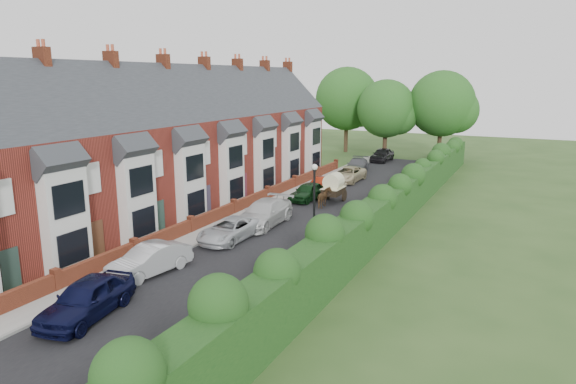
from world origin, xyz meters
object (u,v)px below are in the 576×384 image
at_px(car_green, 308,192).
at_px(car_red, 322,186).
at_px(car_silver_a, 150,260).
at_px(car_white, 264,213).
at_px(car_black, 382,155).
at_px(car_grey, 357,165).
at_px(car_navy, 87,299).
at_px(car_silver_b, 230,230).
at_px(car_beige, 348,174).
at_px(lamppost, 314,199).
at_px(horse, 324,198).
at_px(horse_cart, 334,186).

distance_m(car_green, car_red, 2.76).
distance_m(car_silver_a, car_white, 10.09).
distance_m(car_white, car_green, 7.61).
height_order(car_white, car_black, car_white).
height_order(car_green, car_grey, car_green).
distance_m(car_navy, car_black, 43.75).
xyz_separation_m(car_silver_b, car_beige, (0.29, 19.78, 0.04)).
distance_m(car_navy, car_white, 14.79).
height_order(lamppost, car_green, lamppost).
bearing_deg(car_green, car_grey, 98.63).
height_order(car_beige, car_black, car_black).
relative_size(car_black, horse, 2.63).
bearing_deg(car_red, car_white, -78.56).
relative_size(car_white, horse_cart, 1.73).
height_order(car_black, horse_cart, horse_cart).
distance_m(car_navy, car_beige, 30.84).
distance_m(car_silver_b, horse_cart, 11.87).
bearing_deg(car_silver_b, car_black, 91.73).
height_order(car_silver_b, car_green, car_green).
height_order(car_grey, car_black, car_black).
distance_m(lamppost, horse, 11.61).
bearing_deg(car_navy, car_black, 80.95).
xyz_separation_m(car_green, horse_cart, (2.02, 0.33, 0.62)).
xyz_separation_m(car_white, horse, (1.77, 6.08, -0.08)).
height_order(car_silver_a, car_beige, car_silver_a).
bearing_deg(car_white, horse_cart, 75.93).
bearing_deg(car_red, horse_cart, -40.79).
bearing_deg(car_black, car_beige, -85.49).
relative_size(lamppost, car_green, 1.26).
distance_m(car_navy, horse, 20.94).
bearing_deg(horse, car_silver_a, 76.63).
distance_m(lamppost, car_navy, 11.86).
bearing_deg(car_navy, car_red, 80.82).
xyz_separation_m(car_navy, car_red, (-0.20, 25.16, -0.13)).
bearing_deg(horse_cart, car_navy, -94.39).
bearing_deg(car_white, car_beige, 88.42).
relative_size(lamppost, car_silver_a, 1.16).
xyz_separation_m(car_white, car_grey, (-0.82, 21.19, -0.11)).
distance_m(car_silver_a, car_red, 20.43).
xyz_separation_m(car_white, car_red, (-0.18, 10.36, -0.13)).
xyz_separation_m(car_white, car_black, (-0.43, 28.95, -0.03)).
bearing_deg(car_navy, car_silver_a, 90.94).
bearing_deg(car_silver_a, lamppost, 49.79).
relative_size(car_grey, horse, 2.77).
xyz_separation_m(car_navy, horse, (1.75, 20.87, -0.08)).
relative_size(car_grey, car_black, 1.05).
bearing_deg(horse, lamppost, 105.35).
distance_m(car_silver_b, car_red, 14.10).
bearing_deg(car_white, car_red, 89.50).
distance_m(car_silver_b, car_green, 11.34).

